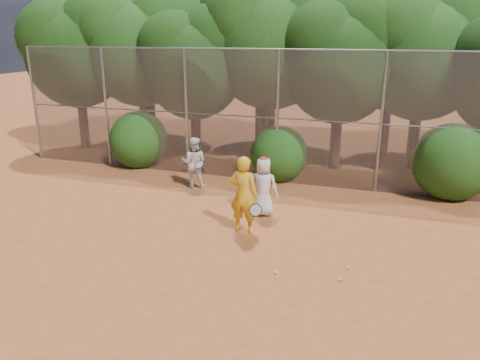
% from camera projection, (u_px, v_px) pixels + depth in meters
% --- Properties ---
extents(ground, '(80.00, 80.00, 0.00)m').
position_uv_depth(ground, '(248.00, 277.00, 8.93)').
color(ground, '#9B4B23').
rests_on(ground, ground).
extents(fence_back, '(20.05, 0.09, 4.03)m').
position_uv_depth(fence_back, '(306.00, 118.00, 13.77)').
color(fence_back, gray).
rests_on(fence_back, ground).
extents(tree_0, '(4.38, 3.81, 6.00)m').
position_uv_depth(tree_0, '(78.00, 47.00, 17.89)').
color(tree_0, black).
rests_on(tree_0, ground).
extents(tree_1, '(4.64, 4.03, 6.35)m').
position_uv_depth(tree_1, '(142.00, 41.00, 17.51)').
color(tree_1, black).
rests_on(tree_1, ground).
extents(tree_2, '(3.99, 3.47, 5.47)m').
position_uv_depth(tree_2, '(195.00, 59.00, 16.28)').
color(tree_2, black).
rests_on(tree_2, ground).
extents(tree_3, '(4.89, 4.26, 6.70)m').
position_uv_depth(tree_3, '(273.00, 34.00, 16.18)').
color(tree_3, black).
rests_on(tree_3, ground).
extents(tree_4, '(4.19, 3.64, 5.73)m').
position_uv_depth(tree_4, '(343.00, 55.00, 15.06)').
color(tree_4, black).
rests_on(tree_4, ground).
extents(tree_5, '(4.51, 3.92, 6.17)m').
position_uv_depth(tree_5, '(426.00, 46.00, 14.93)').
color(tree_5, black).
rests_on(tree_5, ground).
extents(tree_9, '(4.83, 4.20, 6.62)m').
position_uv_depth(tree_9, '(148.00, 35.00, 19.84)').
color(tree_9, black).
rests_on(tree_9, ground).
extents(tree_10, '(5.15, 4.48, 7.06)m').
position_uv_depth(tree_10, '(263.00, 28.00, 18.40)').
color(tree_10, black).
rests_on(tree_10, ground).
extents(tree_11, '(4.64, 4.03, 6.35)m').
position_uv_depth(tree_11, '(394.00, 41.00, 16.65)').
color(tree_11, black).
rests_on(tree_11, ground).
extents(bush_0, '(2.00, 2.00, 2.00)m').
position_uv_depth(bush_0, '(138.00, 137.00, 16.15)').
color(bush_0, '#184310').
rests_on(bush_0, ground).
extents(bush_1, '(1.80, 1.80, 1.80)m').
position_uv_depth(bush_1, '(279.00, 151.00, 14.65)').
color(bush_1, '#184310').
rests_on(bush_1, ground).
extents(bush_2, '(2.20, 2.20, 2.20)m').
position_uv_depth(bush_2, '(453.00, 158.00, 13.06)').
color(bush_2, '#184310').
rests_on(bush_2, ground).
extents(player_yellow, '(0.85, 0.54, 1.83)m').
position_uv_depth(player_yellow, '(244.00, 195.00, 10.72)').
color(player_yellow, gold).
rests_on(player_yellow, ground).
extents(player_teen, '(0.76, 0.52, 1.54)m').
position_uv_depth(player_teen, '(263.00, 186.00, 11.77)').
color(player_teen, silver).
rests_on(player_teen, ground).
extents(player_white, '(0.91, 0.83, 1.53)m').
position_uv_depth(player_white, '(194.00, 162.00, 13.93)').
color(player_white, white).
rests_on(player_white, ground).
extents(ball_0, '(0.07, 0.07, 0.07)m').
position_uv_depth(ball_0, '(348.00, 267.00, 9.23)').
color(ball_0, '#CEF12B').
rests_on(ball_0, ground).
extents(ball_1, '(0.07, 0.07, 0.07)m').
position_uv_depth(ball_1, '(340.00, 280.00, 8.78)').
color(ball_1, '#CEF12B').
rests_on(ball_1, ground).
extents(ball_3, '(0.07, 0.07, 0.07)m').
position_uv_depth(ball_3, '(276.00, 272.00, 9.04)').
color(ball_3, '#CEF12B').
rests_on(ball_3, ground).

